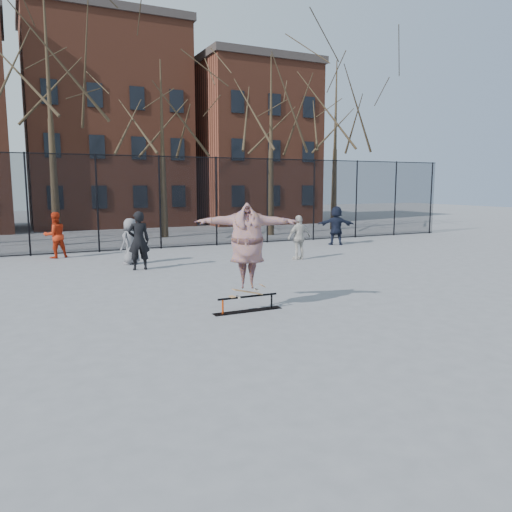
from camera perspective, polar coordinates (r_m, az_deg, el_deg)
name	(u,v)px	position (r m, az deg, el deg)	size (l,w,h in m)	color
ground	(279,329)	(9.74, 2.70, -8.38)	(100.00, 100.00, 0.00)	slate
skate_rail	(248,305)	(11.04, -0.95, -5.63)	(1.60, 0.24, 0.35)	black
skateboard	(247,294)	(10.98, -0.98, -4.33)	(0.74, 0.18, 0.09)	olive
skater	(247,250)	(10.81, -0.99, 0.73)	(2.29, 0.62, 1.86)	#463B93
bystander_black	(139,241)	(16.66, -13.26, 1.72)	(0.70, 0.46, 1.92)	black
bystander_red	(55,235)	(20.33, -21.97, 2.22)	(0.85, 0.66, 1.74)	red
bystander_white	(299,238)	(18.53, 4.96, 2.12)	(0.97, 0.40, 1.65)	beige
bystander_navy	(336,225)	(23.31, 9.15, 3.47)	(1.66, 0.53, 1.79)	black
bystander_extra	(131,241)	(17.93, -14.14, 1.64)	(0.79, 0.51, 1.61)	slate
fence	(131,202)	(21.67, -14.04, 6.05)	(34.03, 0.07, 4.00)	black
tree_row	(104,87)	(26.10, -16.98, 17.96)	(33.66, 7.46, 10.67)	black
rowhouses	(98,133)	(34.74, -17.62, 13.26)	(29.00, 7.00, 13.00)	brown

